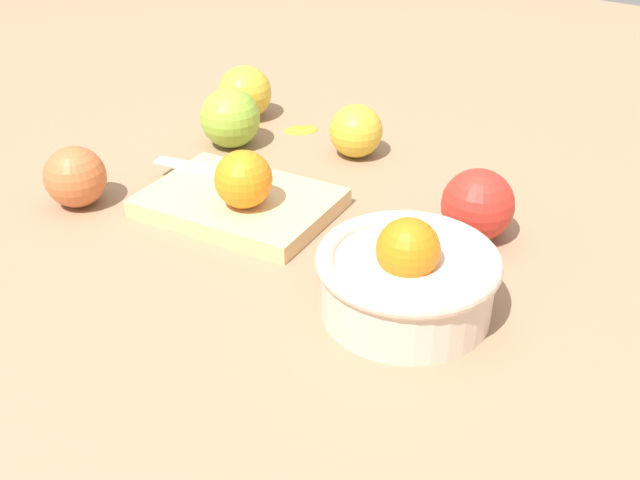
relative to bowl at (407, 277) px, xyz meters
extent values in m
plane|color=#997556|center=(0.19, -0.14, -0.04)|extent=(2.40, 2.40, 0.00)
cylinder|color=beige|center=(0.00, 0.00, -0.01)|extent=(0.17, 0.17, 0.06)
torus|color=beige|center=(0.00, 0.00, 0.02)|extent=(0.18, 0.18, 0.02)
sphere|color=orange|center=(0.00, 0.00, 0.03)|extent=(0.06, 0.06, 0.06)
cube|color=#DBB77F|center=(0.26, -0.07, -0.03)|extent=(0.24, 0.18, 0.02)
sphere|color=orange|center=(0.24, -0.05, 0.01)|extent=(0.07, 0.07, 0.07)
cube|color=silver|center=(0.36, -0.09, -0.02)|extent=(0.11, 0.04, 0.00)
cylinder|color=black|center=(0.28, -0.11, -0.01)|extent=(0.05, 0.02, 0.01)
sphere|color=red|center=(0.01, -0.17, 0.00)|extent=(0.08, 0.08, 0.08)
sphere|color=#8EB738|center=(0.40, -0.21, 0.00)|extent=(0.08, 0.08, 0.08)
sphere|color=gold|center=(0.23, -0.28, 0.00)|extent=(0.07, 0.07, 0.07)
sphere|color=gold|center=(0.45, -0.30, 0.00)|extent=(0.08, 0.08, 0.08)
sphere|color=#CC6638|center=(0.44, 0.03, 0.00)|extent=(0.07, 0.07, 0.07)
ellipsoid|color=orange|center=(0.35, -0.31, -0.04)|extent=(0.06, 0.06, 0.01)
camera|label=1|loc=(-0.28, 0.55, 0.41)|focal=43.22mm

